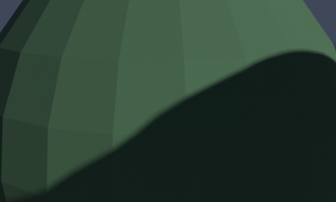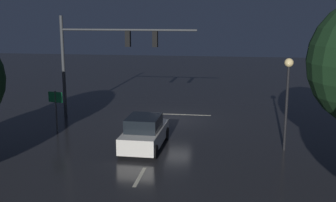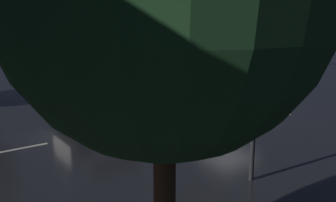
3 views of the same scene
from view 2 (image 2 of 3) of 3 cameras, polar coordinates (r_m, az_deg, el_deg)
ground_plane at (r=28.11m, az=0.45°, el=-2.46°), size 80.00×80.00×0.00m
traffic_signal_assembly at (r=28.52m, az=-8.29°, el=6.87°), size 8.98×0.47×6.64m
lane_dash_far at (r=24.30m, az=-0.84°, el=-4.77°), size 0.16×2.20×0.01m
lane_dash_mid at (r=18.72m, az=-3.77°, el=-9.98°), size 0.16×2.20×0.01m
stop_bar at (r=29.50m, az=0.83°, el=-1.76°), size 5.00×0.16×0.01m
car_approaching at (r=22.25m, az=-3.12°, el=-4.23°), size 1.98×4.40×1.70m
street_lamp_left_kerb at (r=22.08m, az=15.53°, el=1.93°), size 0.44×0.44×4.69m
route_sign at (r=25.55m, az=-14.61°, el=-0.24°), size 0.90×0.23×2.46m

